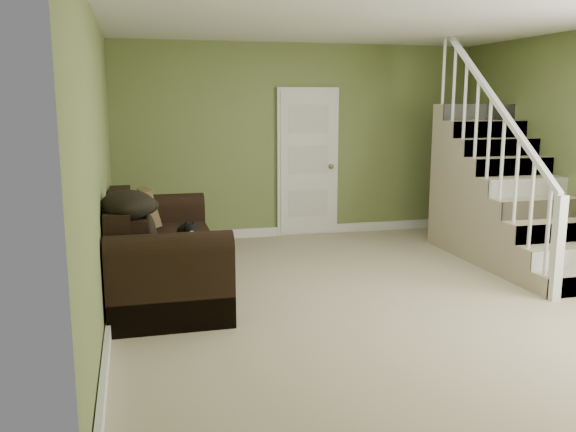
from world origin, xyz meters
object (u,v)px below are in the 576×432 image
side_table (146,238)px  sofa (159,256)px  cat (188,233)px  banana (178,249)px

side_table → sofa: bearing=-85.2°
cat → banana: (-0.12, -0.33, -0.07)m
cat → banana: bearing=-115.0°
banana → sofa: bearing=102.9°
sofa → cat: sofa is taller
side_table → cat: size_ratio=1.48×
cat → side_table: bearing=101.0°
cat → banana: size_ratio=2.55×
side_table → banana: size_ratio=3.76×
sofa → side_table: (-0.10, 1.14, -0.07)m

